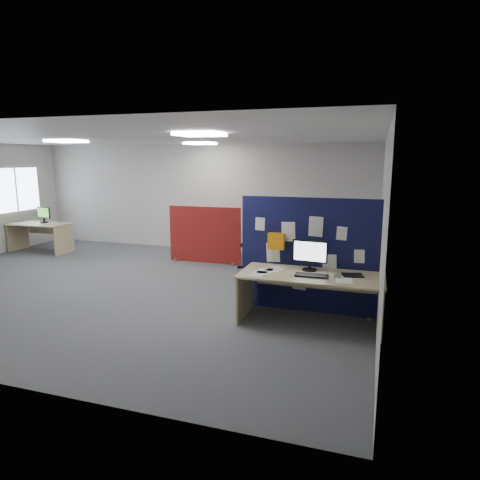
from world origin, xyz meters
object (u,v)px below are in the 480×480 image
(navy_divider, at_px, (309,256))
(monitor_second, at_px, (44,214))
(monitor_main, at_px, (310,254))
(red_divider, at_px, (205,235))
(office_chair, at_px, (261,238))
(second_desk, at_px, (41,230))
(main_desk, at_px, (311,284))

(navy_divider, bearing_deg, monitor_second, 161.79)
(monitor_main, bearing_deg, monitor_second, 165.21)
(red_divider, distance_m, monitor_second, 4.38)
(red_divider, xyz_separation_m, office_chair, (1.36, -0.15, 0.05))
(red_divider, bearing_deg, monitor_main, -44.95)
(monitor_second, xyz_separation_m, office_chair, (5.73, -0.04, -0.27))
(navy_divider, height_order, monitor_main, navy_divider)
(second_desk, distance_m, monitor_second, 0.41)
(navy_divider, bearing_deg, second_desk, 162.54)
(monitor_second, bearing_deg, navy_divider, -9.47)
(main_desk, xyz_separation_m, red_divider, (-2.85, 2.90, 0.06))
(main_desk, distance_m, office_chair, 3.14)
(navy_divider, xyz_separation_m, monitor_second, (-7.11, 2.34, 0.06))
(navy_divider, xyz_separation_m, office_chair, (-1.38, 2.30, -0.21))
(second_desk, height_order, monitor_second, monitor_second)
(monitor_main, distance_m, second_desk, 7.65)
(navy_divider, height_order, second_desk, navy_divider)
(main_desk, relative_size, red_divider, 1.18)
(second_desk, xyz_separation_m, office_chair, (5.77, 0.05, 0.13))
(main_desk, relative_size, monitor_main, 3.93)
(monitor_second, bearing_deg, main_desk, -12.43)
(monitor_main, bearing_deg, red_divider, 141.01)
(main_desk, distance_m, second_desk, 7.75)
(main_desk, height_order, office_chair, office_chair)
(monitor_main, height_order, monitor_second, monitor_main)
(red_divider, relative_size, monitor_second, 3.91)
(navy_divider, height_order, main_desk, navy_divider)
(second_desk, bearing_deg, monitor_second, 68.57)
(main_desk, xyz_separation_m, monitor_second, (-7.22, 2.80, 0.38))
(monitor_main, height_order, red_divider, red_divider)
(second_desk, relative_size, office_chair, 1.27)
(red_divider, height_order, second_desk, red_divider)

